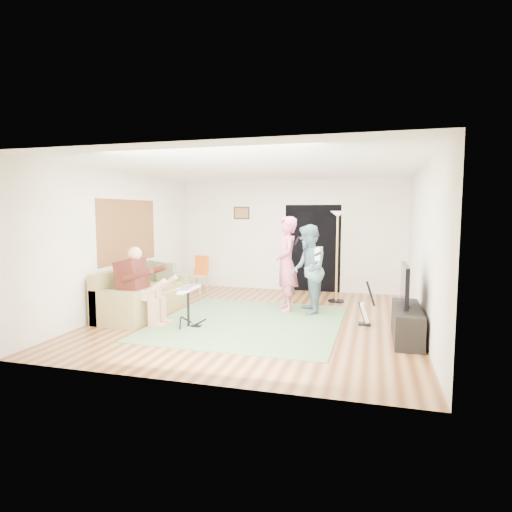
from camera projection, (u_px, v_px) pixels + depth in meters
The scene contains 19 objects.
floor at pixel (258, 319), 7.74m from camera, with size 6.00×6.00×0.00m, color brown.
walls at pixel (258, 245), 7.60m from camera, with size 5.50×6.00×2.70m, color white, non-canonical shape.
ceiling at pixel (258, 168), 7.46m from camera, with size 6.00×6.00×0.00m, color white.
window_blinds at pixel (128, 231), 8.50m from camera, with size 2.05×2.05×0.00m, color brown.
doorway at pixel (313, 248), 10.35m from camera, with size 2.10×2.10×0.00m, color black.
picture_frame at pixel (242, 213), 10.74m from camera, with size 0.42×0.03×0.32m, color #3F2314.
area_rug at pixel (249, 322), 7.50m from camera, with size 3.13×3.33×0.02m, color #4D7245.
sofa at pixel (140, 298), 8.16m from camera, with size 0.89×2.15×0.87m.
drummer at pixel (142, 294), 7.40m from camera, with size 0.87×0.49×1.34m.
drum_kit at pixel (188, 309), 7.19m from camera, with size 0.38×0.68×0.70m.
singer at pixel (286, 264), 8.32m from camera, with size 0.67×0.44×1.84m, color #D65D7B.
microphone at pixel (297, 241), 8.22m from camera, with size 0.06×0.06×0.24m, color black, non-canonical shape.
guitarist at pixel (308, 269), 8.08m from camera, with size 0.83×0.64×1.70m, color slate.
guitar_held at pixel (319, 254), 8.00m from camera, with size 0.12×0.60×0.26m, color white, non-canonical shape.
guitar_spare at pixel (365, 312), 7.32m from camera, with size 0.28×0.25×0.76m.
torchiere_lamp at pixel (337, 240), 9.09m from camera, with size 0.35×0.35×1.95m.
dining_chair at pixel (199, 280), 10.24m from camera, with size 0.44×0.46×0.88m.
tv_cabinet at pixel (407, 323), 6.50m from camera, with size 0.40×1.40×0.50m, color black.
television at pixel (405, 284), 6.45m from camera, with size 0.06×1.03×0.60m, color black.
Camera 1 is at (1.99, -7.31, 1.95)m, focal length 30.00 mm.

